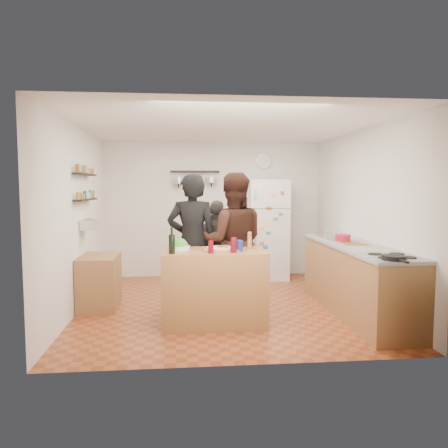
{
  "coord_description": "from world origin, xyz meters",
  "views": [
    {
      "loc": [
        -0.6,
        -6.05,
        1.69
      ],
      "look_at": [
        0.0,
        0.1,
        1.15
      ],
      "focal_mm": 35.0,
      "sensor_mm": 36.0,
      "label": 1
    }
  ],
  "objects": [
    {
      "name": "room_shell",
      "position": [
        0.0,
        0.39,
        1.25
      ],
      "size": [
        4.2,
        4.2,
        4.2
      ],
      "color": "brown",
      "rests_on": "ground"
    },
    {
      "name": "prep_island",
      "position": [
        -0.21,
        -0.8,
        0.46
      ],
      "size": [
        1.25,
        0.72,
        0.91
      ],
      "primitive_type": "cube",
      "color": "#946036",
      "rests_on": "floor"
    },
    {
      "name": "pizza_board",
      "position": [
        -0.13,
        -0.82,
        0.92
      ],
      "size": [
        0.42,
        0.34,
        0.02
      ],
      "primitive_type": "cube",
      "color": "#946236",
      "rests_on": "prep_island"
    },
    {
      "name": "pizza",
      "position": [
        -0.13,
        -0.82,
        0.94
      ],
      "size": [
        0.34,
        0.34,
        0.02
      ],
      "primitive_type": "cylinder",
      "color": "#D2B38A",
      "rests_on": "pizza_board"
    },
    {
      "name": "salad_bowl",
      "position": [
        -0.63,
        -0.75,
        0.94
      ],
      "size": [
        0.27,
        0.27,
        0.05
      ],
      "primitive_type": "cylinder",
      "color": "silver",
      "rests_on": "prep_island"
    },
    {
      "name": "wine_bottle",
      "position": [
        -0.71,
        -1.02,
        1.02
      ],
      "size": [
        0.07,
        0.07,
        0.22
      ],
      "primitive_type": "cylinder",
      "color": "black",
      "rests_on": "prep_island"
    },
    {
      "name": "wine_glass_near",
      "position": [
        -0.26,
        -1.04,
        0.99
      ],
      "size": [
        0.06,
        0.06,
        0.15
      ],
      "primitive_type": "cylinder",
      "color": "#60080D",
      "rests_on": "prep_island"
    },
    {
      "name": "wine_glass_far",
      "position": [
        0.01,
        -1.0,
        1.0
      ],
      "size": [
        0.07,
        0.07,
        0.18
      ],
      "primitive_type": "cylinder",
      "color": "#580710",
      "rests_on": "prep_island"
    },
    {
      "name": "pepper_mill",
      "position": [
        0.24,
        -0.75,
        1.0
      ],
      "size": [
        0.05,
        0.05,
        0.17
      ],
      "primitive_type": "cylinder",
      "color": "#A16B43",
      "rests_on": "prep_island"
    },
    {
      "name": "salt_canister",
      "position": [
        0.09,
        -0.92,
        0.98
      ],
      "size": [
        0.08,
        0.08,
        0.13
      ],
      "primitive_type": "cylinder",
      "color": "navy",
      "rests_on": "prep_island"
    },
    {
      "name": "person_left",
      "position": [
        -0.46,
        -0.25,
        0.93
      ],
      "size": [
        0.73,
        0.53,
        1.86
      ],
      "primitive_type": "imported",
      "rotation": [
        0.0,
        0.0,
        3.02
      ],
      "color": "black",
      "rests_on": "floor"
    },
    {
      "name": "person_center",
      "position": [
        0.08,
        -0.24,
        0.93
      ],
      "size": [
        0.95,
        0.76,
        1.87
      ],
      "primitive_type": "imported",
      "rotation": [
        0.0,
        0.0,
        3.08
      ],
      "color": "black",
      "rests_on": "floor"
    },
    {
      "name": "person_back",
      "position": [
        -0.08,
        0.21,
        0.74
      ],
      "size": [
        0.94,
        0.58,
        1.49
      ],
      "primitive_type": "imported",
      "rotation": [
        0.0,
        0.0,
        2.87
      ],
      "color": "#2D2928",
      "rests_on": "floor"
    },
    {
      "name": "counter_run",
      "position": [
        1.7,
        -0.55,
        0.45
      ],
      "size": [
        0.63,
        2.63,
        0.9
      ],
      "primitive_type": "cube",
      "color": "#9E7042",
      "rests_on": "floor"
    },
    {
      "name": "stove_top",
      "position": [
        1.7,
        -1.5,
        0.91
      ],
      "size": [
        0.6,
        0.62,
        0.02
      ],
      "primitive_type": "cube",
      "color": "white",
      "rests_on": "counter_run"
    },
    {
      "name": "skillet",
      "position": [
        1.6,
        -1.75,
        0.94
      ],
      "size": [
        0.25,
        0.25,
        0.05
      ],
      "primitive_type": "cylinder",
      "color": "black",
      "rests_on": "stove_top"
    },
    {
      "name": "sink",
      "position": [
        1.7,
        0.3,
        0.92
      ],
      "size": [
        0.5,
        0.8,
        0.03
      ],
      "primitive_type": "cube",
      "color": "silver",
      "rests_on": "counter_run"
    },
    {
      "name": "cutting_board",
      "position": [
        1.7,
        -0.47,
        0.91
      ],
      "size": [
        0.3,
        0.4,
        0.02
      ],
      "primitive_type": "cube",
      "color": "olive",
      "rests_on": "counter_run"
    },
    {
      "name": "red_bowl",
      "position": [
        1.65,
        -0.17,
        0.97
      ],
      "size": [
        0.22,
        0.22,
        0.09
      ],
      "primitive_type": "cylinder",
      "color": "#A7132A",
      "rests_on": "counter_run"
    },
    {
      "name": "fridge",
      "position": [
        0.95,
        1.75,
        0.9
      ],
      "size": [
        0.7,
        0.68,
        1.8
      ],
      "primitive_type": "cube",
      "color": "white",
      "rests_on": "floor"
    },
    {
      "name": "wall_clock",
      "position": [
        0.95,
        2.08,
        2.15
      ],
      "size": [
        0.3,
        0.03,
        0.3
      ],
      "primitive_type": "cylinder",
      "rotation": [
        1.57,
        0.0,
        0.0
      ],
      "color": "silver",
      "rests_on": "back_wall"
    },
    {
      "name": "spice_shelf_lower",
      "position": [
        -1.93,
        0.2,
        1.5
      ],
      "size": [
        0.12,
        1.0,
        0.02
      ],
      "primitive_type": "cube",
      "color": "black",
      "rests_on": "left_wall"
    },
    {
      "name": "spice_shelf_upper",
      "position": [
        -1.93,
        0.2,
        1.85
      ],
      "size": [
        0.12,
        1.0,
        0.02
      ],
      "primitive_type": "cube",
      "color": "black",
      "rests_on": "left_wall"
    },
    {
      "name": "produce_basket",
      "position": [
        -1.9,
        0.2,
        1.15
      ],
      "size": [
        0.18,
        0.35,
        0.14
      ],
      "primitive_type": "cube",
      "color": "silver",
      "rests_on": "left_wall"
    },
    {
      "name": "side_table",
      "position": [
        -1.74,
        0.04,
        0.36
      ],
      "size": [
        0.5,
        0.8,
        0.73
      ],
      "primitive_type": "cube",
      "color": "olive",
      "rests_on": "floor"
    },
    {
      "name": "pot_rack",
      "position": [
        -0.35,
        2.0,
        1.95
      ],
      "size": [
        0.9,
        0.04,
        0.04
      ],
      "primitive_type": "cube",
      "color": "black",
      "rests_on": "back_wall"
    }
  ]
}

